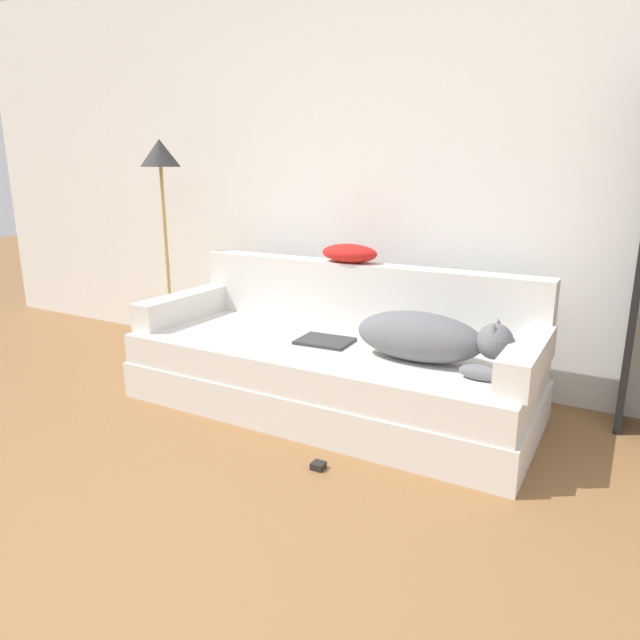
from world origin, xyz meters
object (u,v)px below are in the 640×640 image
object	(u,v)px
dog	(427,338)
throw_pillow	(349,253)
power_adapter	(318,466)
floor_lamp	(161,174)
laptop	(325,341)
couch	(328,375)

from	to	relation	value
dog	throw_pillow	size ratio (longest dim) A/B	2.21
power_adapter	dog	bearing A→B (deg)	64.44
dog	throw_pillow	xyz separation A→B (m)	(-0.66, 0.45, 0.32)
dog	power_adapter	xyz separation A→B (m)	(-0.28, -0.59, -0.49)
dog	floor_lamp	xyz separation A→B (m)	(-2.06, 0.35, 0.77)
dog	laptop	world-z (taller)	dog
couch	throw_pillow	distance (m)	0.75
laptop	power_adapter	world-z (taller)	laptop
couch	laptop	xyz separation A→B (m)	(-0.02, -0.01, 0.20)
couch	laptop	world-z (taller)	laptop
dog	laptop	size ratio (longest dim) A/B	2.56
power_adapter	throw_pillow	bearing A→B (deg)	109.92
dog	throw_pillow	distance (m)	0.86
power_adapter	floor_lamp	bearing A→B (deg)	151.99
couch	dog	xyz separation A→B (m)	(0.58, -0.05, 0.32)
throw_pillow	dog	bearing A→B (deg)	-34.23
couch	laptop	distance (m)	0.20
laptop	power_adapter	bearing A→B (deg)	-66.71
laptop	floor_lamp	bearing A→B (deg)	164.23
throw_pillow	floor_lamp	xyz separation A→B (m)	(-1.40, -0.09, 0.46)
couch	dog	bearing A→B (deg)	-4.91
laptop	floor_lamp	distance (m)	1.74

